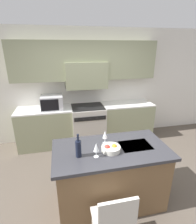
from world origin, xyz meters
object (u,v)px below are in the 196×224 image
Objects in this scene: wine_bottle at (78,148)px; fruit_bowl at (111,148)px; wine_glass_near at (96,148)px; wine_glass_far at (105,135)px; microwave at (52,102)px; island_chair at (114,222)px; range_stove at (88,124)px.

wine_bottle is 1.23× the size of fruit_bowl.
wine_glass_near is 1.00× the size of wine_glass_far.
wine_bottle is 1.61× the size of wine_glass_far.
microwave reaches higher than island_chair.
range_stove is at bearing 89.86° from fruit_bowl.
microwave is at bearing 106.00° from wine_glass_near.
wine_glass_near is 0.26m from fruit_bowl.
microwave is 2.13m from fruit_bowl.
microwave is 2.43× the size of wine_glass_near.
wine_glass_far is (-0.03, -1.74, 0.60)m from range_stove.
wine_bottle reaches higher than microwave.
island_chair is 2.90× the size of wine_bottle.
wine_bottle reaches higher than wine_glass_far.
range_stove is 2.02m from fruit_bowl.
wine_glass_near reaches higher than island_chair.
range_stove is at bearing 86.55° from island_chair.
wine_bottle reaches higher than island_chair.
island_chair is (0.65, -2.67, -0.56)m from microwave.
wine_glass_near is at bearing -96.24° from range_stove.
range_stove is 4.70× the size of wine_glass_far.
island_chair is at bearing -93.45° from range_stove.
microwave is 2.43× the size of wine_glass_far.
wine_glass_near is 0.36m from wine_glass_far.
fruit_bowl is at bearing 4.20° from wine_bottle.
wine_glass_far is at bearing -90.96° from range_stove.
wine_bottle reaches higher than fruit_bowl.
wine_glass_far is at bearing 96.51° from fruit_bowl.
microwave reaches higher than range_stove.
wine_bottle is (-0.28, 0.67, 0.53)m from island_chair.
wine_glass_far reaches higher than island_chair.
fruit_bowl is (0.81, -1.97, -0.11)m from microwave.
wine_bottle is at bearing 165.02° from wine_glass_near.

